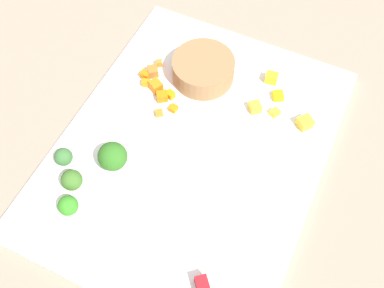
# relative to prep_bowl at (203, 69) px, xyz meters

# --- Properties ---
(ground_plane) EXTENTS (4.00, 4.00, 0.00)m
(ground_plane) POSITION_rel_prep_bowl_xyz_m (0.13, 0.04, -0.03)
(ground_plane) COLOR gray
(cutting_board) EXTENTS (0.50, 0.39, 0.01)m
(cutting_board) POSITION_rel_prep_bowl_xyz_m (0.13, 0.04, -0.03)
(cutting_board) COLOR white
(cutting_board) RESTS_ON ground_plane
(prep_bowl) EXTENTS (0.10, 0.10, 0.04)m
(prep_bowl) POSITION_rel_prep_bowl_xyz_m (0.00, 0.00, 0.00)
(prep_bowl) COLOR olive
(prep_bowl) RESTS_ON cutting_board
(chef_knife) EXTENTS (0.22, 0.19, 0.02)m
(chef_knife) POSITION_rel_prep_bowl_xyz_m (0.29, 0.12, -0.01)
(chef_knife) COLOR silver
(chef_knife) RESTS_ON cutting_board
(carrot_dice_0) EXTENTS (0.01, 0.02, 0.01)m
(carrot_dice_0) POSITION_rel_prep_bowl_xyz_m (0.06, -0.08, -0.01)
(carrot_dice_0) COLOR orange
(carrot_dice_0) RESTS_ON cutting_board
(carrot_dice_1) EXTENTS (0.01, 0.01, 0.01)m
(carrot_dice_1) POSITION_rel_prep_bowl_xyz_m (0.08, -0.01, -0.01)
(carrot_dice_1) COLOR orange
(carrot_dice_1) RESTS_ON cutting_board
(carrot_dice_2) EXTENTS (0.02, 0.02, 0.02)m
(carrot_dice_2) POSITION_rel_prep_bowl_xyz_m (0.07, -0.04, -0.01)
(carrot_dice_2) COLOR orange
(carrot_dice_2) RESTS_ON cutting_board
(carrot_dice_3) EXTENTS (0.01, 0.02, 0.01)m
(carrot_dice_3) POSITION_rel_prep_bowl_xyz_m (0.06, -0.03, -0.01)
(carrot_dice_3) COLOR orange
(carrot_dice_3) RESTS_ON cutting_board
(carrot_dice_4) EXTENTS (0.01, 0.01, 0.01)m
(carrot_dice_4) POSITION_rel_prep_bowl_xyz_m (0.01, -0.08, -0.01)
(carrot_dice_4) COLOR orange
(carrot_dice_4) RESTS_ON cutting_board
(carrot_dice_5) EXTENTS (0.02, 0.02, 0.01)m
(carrot_dice_5) POSITION_rel_prep_bowl_xyz_m (0.10, -0.03, -0.01)
(carrot_dice_5) COLOR orange
(carrot_dice_5) RESTS_ON cutting_board
(carrot_dice_6) EXTENTS (0.02, 0.02, 0.02)m
(carrot_dice_6) POSITION_rel_prep_bowl_xyz_m (0.03, -0.08, -0.01)
(carrot_dice_6) COLOR orange
(carrot_dice_6) RESTS_ON cutting_board
(carrot_dice_7) EXTENTS (0.02, 0.02, 0.02)m
(carrot_dice_7) POSITION_rel_prep_bowl_xyz_m (0.06, -0.06, -0.01)
(carrot_dice_7) COLOR orange
(carrot_dice_7) RESTS_ON cutting_board
(carrot_dice_8) EXTENTS (0.01, 0.02, 0.01)m
(carrot_dice_8) POSITION_rel_prep_bowl_xyz_m (0.04, -0.09, -0.01)
(carrot_dice_8) COLOR orange
(carrot_dice_8) RESTS_ON cutting_board
(pepper_dice_0) EXTENTS (0.02, 0.02, 0.01)m
(pepper_dice_0) POSITION_rel_prep_bowl_xyz_m (0.02, 0.14, -0.01)
(pepper_dice_0) COLOR yellow
(pepper_dice_0) RESTS_ON cutting_board
(pepper_dice_1) EXTENTS (0.03, 0.02, 0.02)m
(pepper_dice_1) POSITION_rel_prep_bowl_xyz_m (0.03, 0.10, -0.01)
(pepper_dice_1) COLOR yellow
(pepper_dice_1) RESTS_ON cutting_board
(pepper_dice_2) EXTENTS (0.03, 0.03, 0.02)m
(pepper_dice_2) POSITION_rel_prep_bowl_xyz_m (0.02, 0.18, -0.01)
(pepper_dice_2) COLOR yellow
(pepper_dice_2) RESTS_ON cutting_board
(pepper_dice_3) EXTENTS (0.02, 0.02, 0.01)m
(pepper_dice_3) POSITION_rel_prep_bowl_xyz_m (-0.01, 0.13, -0.01)
(pepper_dice_3) COLOR yellow
(pepper_dice_3) RESTS_ON cutting_board
(pepper_dice_4) EXTENTS (0.02, 0.02, 0.02)m
(pepper_dice_4) POSITION_rel_prep_bowl_xyz_m (-0.04, 0.11, -0.01)
(pepper_dice_4) COLOR yellow
(pepper_dice_4) RESTS_ON cutting_board
(broccoli_floret_0) EXTENTS (0.03, 0.03, 0.03)m
(broccoli_floret_0) POSITION_rel_prep_bowl_xyz_m (0.24, -0.12, -0.00)
(broccoli_floret_0) COLOR #98B754
(broccoli_floret_0) RESTS_ON cutting_board
(broccoli_floret_1) EXTENTS (0.04, 0.04, 0.05)m
(broccoli_floret_1) POSITION_rel_prep_bowl_xyz_m (0.21, -0.05, 0.00)
(broccoli_floret_1) COLOR #97B761
(broccoli_floret_1) RESTS_ON cutting_board
(broccoli_floret_2) EXTENTS (0.03, 0.03, 0.04)m
(broccoli_floret_2) POSITION_rel_prep_bowl_xyz_m (0.27, -0.08, 0.00)
(broccoli_floret_2) COLOR #88C360
(broccoli_floret_2) RESTS_ON cutting_board
(broccoli_floret_3) EXTENTS (0.03, 0.03, 0.03)m
(broccoli_floret_3) POSITION_rel_prep_bowl_xyz_m (0.30, -0.07, -0.00)
(broccoli_floret_3) COLOR #81B25D
(broccoli_floret_3) RESTS_ON cutting_board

